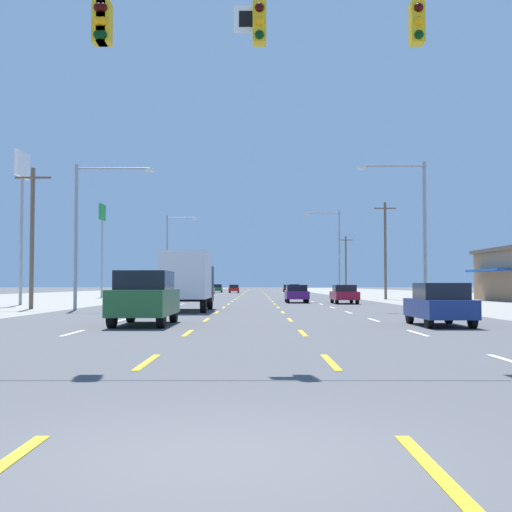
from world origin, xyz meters
The scene contains 24 objects.
ground_plane centered at (0.00, 66.00, 0.00)m, with size 572.00×572.00×0.00m, color #4C4C4F.
lot_apron_left centered at (-24.75, 66.00, 0.00)m, with size 28.00×440.00×0.01m, color gray.
lot_apron_right centered at (24.75, 66.00, 0.00)m, with size 28.00×440.00×0.01m, color gray.
lane_markings centered at (0.00, 104.50, 0.01)m, with size 10.64×227.60×0.01m.
signal_span_wire centered at (-0.10, 8.67, 5.53)m, with size 25.09×0.53×9.21m.
hatchback_far_right_nearest centered at (6.92, 18.05, 0.78)m, with size 1.72×3.90×1.54m.
suv_inner_left_near centered at (-3.74, 18.55, 1.03)m, with size 1.98×4.90×1.98m.
box_truck_inner_left_mid centered at (-3.46, 31.18, 1.84)m, with size 2.40×7.20×3.23m.
sedan_far_right_midfar centered at (7.20, 45.79, 0.76)m, with size 1.80×4.50×1.46m.
sedan_inner_right_far centered at (3.65, 48.55, 0.76)m, with size 1.80×4.50×1.46m.
hatchback_far_left_farther centered at (-7.01, 96.06, 0.78)m, with size 1.72×3.90×1.54m.
hatchback_far_right_farthest centered at (6.76, 106.09, 0.78)m, with size 1.72×3.90×1.54m.
sedan_inner_left_distant_a centered at (-3.62, 113.44, 0.76)m, with size 1.80×4.50×1.46m.
hatchback_far_left_distant_b centered at (-6.88, 118.49, 0.78)m, with size 1.72×3.90×1.54m.
sedan_far_right_distant_c centered at (6.78, 129.47, 0.76)m, with size 1.80×4.50×1.46m.
pole_sign_left_row_1 centered at (-16.79, 42.36, 8.69)m, with size 0.24×2.59×11.19m.
pole_sign_left_row_2 centered at (-17.62, 71.20, 8.43)m, with size 0.24×2.56×10.85m.
streetlight_left_row_0 centered at (-9.60, 32.63, 5.05)m, with size 4.63×0.26×8.51m.
streetlight_right_row_0 centered at (9.71, 32.63, 5.06)m, with size 4.01×0.26×8.66m.
streetlight_left_row_1 centered at (-9.81, 72.01, 5.52)m, with size 3.63×0.26×9.62m.
streetlight_right_row_1 centered at (9.73, 72.01, 5.89)m, with size 4.24×0.26×10.19m.
utility_pole_left_row_0 centered at (-13.36, 34.58, 4.51)m, with size 2.20×0.26×8.64m.
utility_pole_right_row_1 centered at (13.33, 60.65, 5.08)m, with size 2.20×0.26×9.76m.
utility_pole_right_row_2 centered at (14.18, 96.09, 4.67)m, with size 2.20×0.26×8.95m.
Camera 1 is at (0.33, -5.72, 1.48)m, focal length 46.46 mm.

